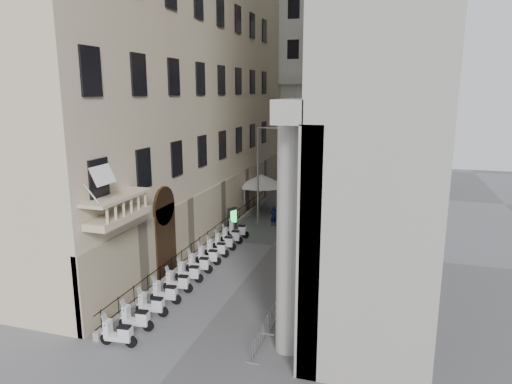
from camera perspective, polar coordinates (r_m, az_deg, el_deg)
left_building at (r=37.75m, az=-8.35°, el=21.26°), size 5.00×36.00×34.00m
far_building at (r=60.52m, az=9.54°, el=15.94°), size 22.00×10.00×30.00m
iron_fence at (r=34.20m, az=-5.44°, el=-6.61°), size 0.30×28.00×1.40m
blue_awning at (r=39.65m, az=10.49°, el=-4.08°), size 1.60×3.00×3.00m
flag at (r=23.57m, az=-17.30°, el=-16.34°), size 1.00×1.40×8.20m
scooter_0 at (r=22.38m, az=-16.71°, el=-17.95°), size 1.44×0.68×1.50m
scooter_1 at (r=23.45m, az=-14.66°, el=-16.33°), size 1.44×0.68×1.50m
scooter_2 at (r=24.55m, az=-12.81°, el=-14.84°), size 1.44×0.68×1.50m
scooter_3 at (r=25.70m, az=-11.15°, el=-13.47°), size 1.44×0.68×1.50m
scooter_4 at (r=26.88m, az=-9.65°, el=-12.21°), size 1.44×0.68×1.50m
scooter_5 at (r=28.08m, az=-8.29°, el=-11.04°), size 1.44×0.68×1.50m
scooter_6 at (r=29.31m, az=-7.05°, el=-9.97°), size 1.44×0.68×1.50m
scooter_7 at (r=30.56m, az=-5.92°, el=-8.98°), size 1.44×0.68×1.50m
scooter_8 at (r=31.83m, az=-4.88°, el=-8.07°), size 1.44×0.68×1.50m
scooter_9 at (r=33.12m, az=-3.93°, el=-7.23°), size 1.44×0.68×1.50m
scooter_10 at (r=34.42m, az=-3.06°, el=-6.44°), size 1.44×0.68×1.50m
scooter_11 at (r=35.74m, az=-2.25°, el=-5.72°), size 1.44×0.68×1.50m
barrier_0 at (r=21.32m, az=0.58°, el=-19.02°), size 0.60×2.40×1.10m
barrier_1 at (r=23.41m, az=2.38°, el=-15.95°), size 0.60×2.40×1.10m
barrier_2 at (r=25.57m, az=3.83°, el=-13.38°), size 0.60×2.40×1.10m
barrier_3 at (r=27.79m, az=5.04°, el=-11.21°), size 0.60×2.40×1.10m
barrier_4 at (r=30.06m, az=6.04°, el=-9.36°), size 0.60×2.40×1.10m
barrier_5 at (r=32.36m, az=6.90°, el=-7.77°), size 0.60×2.40×1.10m
security_tent at (r=42.15m, az=1.17°, el=1.33°), size 4.44×4.44×3.61m
street_lamp at (r=37.46m, az=0.71°, el=2.99°), size 2.72×0.52×8.35m
info_kiosk at (r=37.47m, az=-2.97°, el=-3.35°), size 0.60×0.91×1.86m
pedestrian_a at (r=38.55m, az=2.20°, el=-3.05°), size 0.68×0.52×1.68m
pedestrian_b at (r=40.94m, az=7.84°, el=-2.08°), size 1.16×1.09×1.90m
pedestrian_c at (r=42.67m, az=3.18°, el=-1.47°), size 0.93×0.67×1.77m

